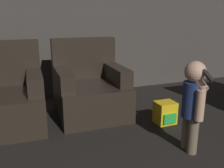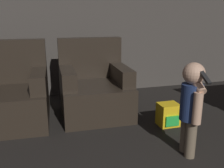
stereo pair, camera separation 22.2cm
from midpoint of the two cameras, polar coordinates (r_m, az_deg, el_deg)
The scene contains 5 objects.
wall_back at distance 3.85m, azimuth -6.31°, elevation 16.77°, with size 8.40×0.05×2.60m.
armchair_left at distance 3.05m, azimuth -20.16°, elevation -2.54°, with size 0.86×0.88×0.93m.
armchair_right at distance 3.12m, azimuth -2.04°, elevation -1.17°, with size 0.84×0.87×0.93m.
person_toddler at distance 2.26m, azimuth 20.48°, elevation -3.99°, with size 0.18×0.33×0.84m.
toy_backpack at distance 2.92m, azimuth 14.88°, elevation -6.84°, with size 0.22×0.21×0.26m.
Camera 2 is at (-0.55, 0.67, 1.21)m, focal length 40.00 mm.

